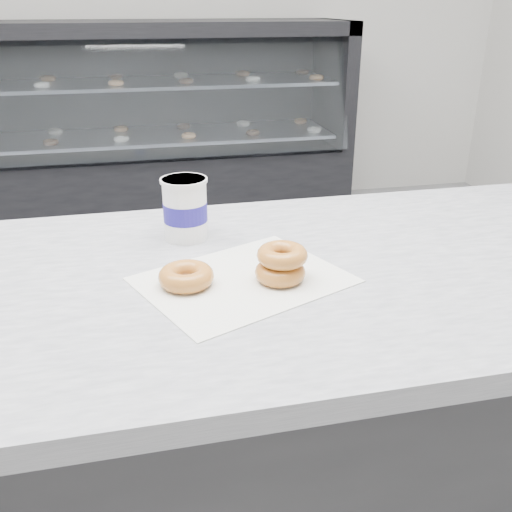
{
  "coord_description": "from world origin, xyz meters",
  "views": [
    {
      "loc": [
        -0.16,
        -1.51,
        1.35
      ],
      "look_at": [
        0.04,
        -0.63,
        0.94
      ],
      "focal_mm": 40.0,
      "sensor_mm": 36.0,
      "label": 1
    }
  ],
  "objects_px": {
    "counter": "(236,462)",
    "donut_stack": "(281,264)",
    "coffee_cup": "(185,208)",
    "donut_single": "(186,276)",
    "display_case": "(155,149)"
  },
  "relations": [
    {
      "from": "counter",
      "to": "donut_stack",
      "type": "height_order",
      "value": "donut_stack"
    },
    {
      "from": "counter",
      "to": "coffee_cup",
      "type": "xyz_separation_m",
      "value": [
        -0.06,
        0.18,
        0.51
      ]
    },
    {
      "from": "counter",
      "to": "donut_single",
      "type": "relative_size",
      "value": 31.95
    },
    {
      "from": "donut_single",
      "to": "coffee_cup",
      "type": "height_order",
      "value": "coffee_cup"
    },
    {
      "from": "donut_single",
      "to": "coffee_cup",
      "type": "xyz_separation_m",
      "value": [
        0.02,
        0.22,
        0.05
      ]
    },
    {
      "from": "display_case",
      "to": "donut_stack",
      "type": "height_order",
      "value": "display_case"
    },
    {
      "from": "coffee_cup",
      "to": "donut_single",
      "type": "bearing_deg",
      "value": -76.78
    },
    {
      "from": "donut_single",
      "to": "donut_stack",
      "type": "distance_m",
      "value": 0.17
    },
    {
      "from": "counter",
      "to": "display_case",
      "type": "relative_size",
      "value": 1.28
    },
    {
      "from": "donut_single",
      "to": "coffee_cup",
      "type": "bearing_deg",
      "value": 83.6
    },
    {
      "from": "display_case",
      "to": "donut_single",
      "type": "xyz_separation_m",
      "value": [
        -0.09,
        -2.76,
        0.43
      ]
    },
    {
      "from": "display_case",
      "to": "donut_single",
      "type": "relative_size",
      "value": 25.06
    },
    {
      "from": "donut_single",
      "to": "donut_stack",
      "type": "bearing_deg",
      "value": -5.54
    },
    {
      "from": "display_case",
      "to": "donut_stack",
      "type": "xyz_separation_m",
      "value": [
        0.08,
        -2.77,
        0.44
      ]
    },
    {
      "from": "coffee_cup",
      "to": "counter",
      "type": "bearing_deg",
      "value": -51.82
    }
  ]
}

